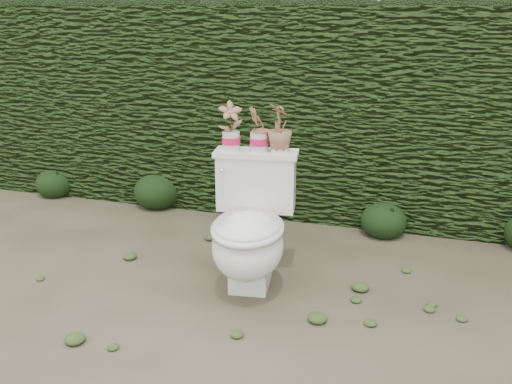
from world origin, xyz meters
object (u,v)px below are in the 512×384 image
(toilet, at_px, (250,231))
(potted_plant_center, at_px, (259,130))
(potted_plant_left, at_px, (231,127))
(potted_plant_right, at_px, (280,129))

(toilet, distance_m, potted_plant_center, 0.60)
(potted_plant_left, bearing_deg, toilet, -81.45)
(potted_plant_center, bearing_deg, potted_plant_right, 128.51)
(potted_plant_left, xyz_separation_m, potted_plant_right, (0.29, 0.04, -0.00))
(potted_plant_left, xyz_separation_m, potted_plant_center, (0.17, 0.02, -0.01))
(potted_plant_center, xyz_separation_m, potted_plant_right, (0.12, 0.02, 0.01))
(potted_plant_center, bearing_deg, toilet, 34.64)
(toilet, height_order, potted_plant_right, potted_plant_right)
(potted_plant_left, relative_size, potted_plant_center, 1.11)
(toilet, xyz_separation_m, potted_plant_center, (-0.02, 0.24, 0.55))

